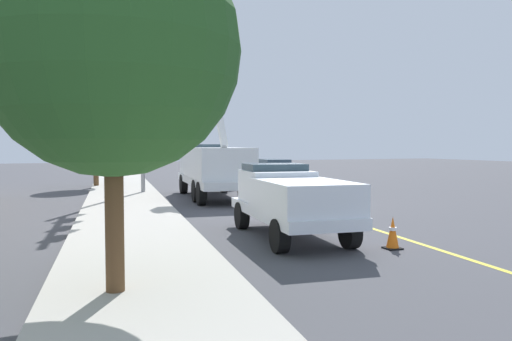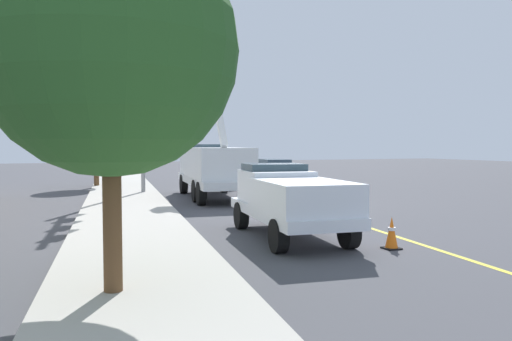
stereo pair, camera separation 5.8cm
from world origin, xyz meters
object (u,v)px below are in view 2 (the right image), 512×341
(passing_minivan, at_px, (272,169))
(traffic_cone_mid_rear, at_px, (265,193))
(utility_bucket_truck, at_px, (213,166))
(traffic_cone_mid_front, at_px, (316,207))
(traffic_cone_leading, at_px, (392,233))
(traffic_cone_trailing, at_px, (231,184))
(traffic_signal_mast, at_px, (145,83))
(service_pickup_truck, at_px, (290,199))

(passing_minivan, bearing_deg, traffic_cone_mid_rear, 154.22)
(utility_bucket_truck, relative_size, passing_minivan, 1.69)
(utility_bucket_truck, bearing_deg, traffic_cone_mid_front, -171.22)
(utility_bucket_truck, xyz_separation_m, traffic_cone_leading, (-13.55, -0.54, -1.20))
(traffic_cone_leading, bearing_deg, passing_minivan, -15.96)
(passing_minivan, relative_size, traffic_cone_leading, 6.00)
(utility_bucket_truck, xyz_separation_m, traffic_cone_trailing, (3.17, -2.06, -1.19))
(passing_minivan, xyz_separation_m, traffic_signal_mast, (-6.01, 9.66, 4.79))
(traffic_cone_leading, bearing_deg, traffic_cone_mid_front, -8.00)
(utility_bucket_truck, distance_m, passing_minivan, 9.96)
(traffic_cone_leading, distance_m, traffic_cone_mid_front, 5.30)
(traffic_cone_mid_front, bearing_deg, traffic_cone_trailing, -3.89)
(service_pickup_truck, bearing_deg, traffic_signal_mast, 8.68)
(traffic_cone_trailing, bearing_deg, traffic_signal_mast, 108.37)
(utility_bucket_truck, height_order, service_pickup_truck, utility_bucket_truck)
(passing_minivan, bearing_deg, traffic_signal_mast, 121.90)
(utility_bucket_truck, height_order, traffic_cone_trailing, utility_bucket_truck)
(traffic_cone_mid_front, distance_m, traffic_cone_trailing, 11.50)
(traffic_cone_mid_front, distance_m, traffic_cone_mid_rear, 6.33)
(traffic_cone_mid_front, bearing_deg, traffic_signal_mast, 24.23)
(traffic_cone_trailing, bearing_deg, passing_minivan, -46.28)
(traffic_cone_trailing, bearing_deg, traffic_cone_leading, 174.82)
(traffic_cone_leading, height_order, traffic_cone_mid_front, traffic_cone_mid_front)
(traffic_cone_leading, distance_m, traffic_cone_trailing, 16.79)
(service_pickup_truck, bearing_deg, traffic_cone_mid_rear, -18.96)
(passing_minivan, bearing_deg, service_pickup_truck, 157.49)
(traffic_cone_leading, height_order, traffic_cone_mid_rear, traffic_cone_leading)
(passing_minivan, distance_m, traffic_cone_trailing, 6.24)
(passing_minivan, relative_size, traffic_signal_mast, 0.59)
(utility_bucket_truck, relative_size, traffic_cone_trailing, 10.09)
(traffic_cone_mid_front, bearing_deg, traffic_cone_leading, 172.00)
(service_pickup_truck, xyz_separation_m, traffic_cone_mid_front, (2.89, -2.46, -0.68))
(traffic_cone_mid_rear, relative_size, traffic_signal_mast, 0.08)
(service_pickup_truck, xyz_separation_m, traffic_signal_mast, (12.65, 1.93, 4.64))
(traffic_cone_leading, xyz_separation_m, traffic_cone_mid_rear, (11.54, -1.43, -0.06))
(service_pickup_truck, xyz_separation_m, passing_minivan, (18.66, -7.73, -0.15))
(traffic_cone_leading, relative_size, traffic_cone_mid_rear, 1.17)
(passing_minivan, height_order, traffic_cone_leading, passing_minivan)
(utility_bucket_truck, relative_size, traffic_signal_mast, 1.01)
(service_pickup_truck, relative_size, traffic_cone_leading, 6.98)
(traffic_signal_mast, bearing_deg, utility_bucket_truck, -115.11)
(utility_bucket_truck, relative_size, traffic_cone_mid_front, 9.46)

